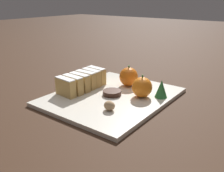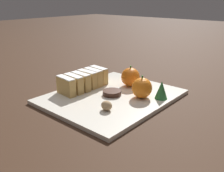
% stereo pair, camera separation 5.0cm
% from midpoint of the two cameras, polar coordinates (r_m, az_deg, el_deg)
% --- Properties ---
extents(ground_plane, '(6.00, 6.00, 0.00)m').
position_cam_midpoint_polar(ground_plane, '(0.80, -1.81, -2.87)').
color(ground_plane, '#382316').
extents(serving_platter, '(0.33, 0.40, 0.01)m').
position_cam_midpoint_polar(serving_platter, '(0.79, -1.81, -2.47)').
color(serving_platter, silver).
rests_on(serving_platter, ground_plane).
extents(stollen_slice_front, '(0.08, 0.03, 0.06)m').
position_cam_midpoint_polar(stollen_slice_front, '(0.79, -12.37, -0.26)').
color(stollen_slice_front, tan).
rests_on(stollen_slice_front, serving_platter).
extents(stollen_slice_second, '(0.08, 0.03, 0.06)m').
position_cam_midpoint_polar(stollen_slice_second, '(0.81, -10.68, 0.30)').
color(stollen_slice_second, tan).
rests_on(stollen_slice_second, serving_platter).
extents(stollen_slice_third, '(0.08, 0.03, 0.06)m').
position_cam_midpoint_polar(stollen_slice_third, '(0.83, -9.11, 0.85)').
color(stollen_slice_third, tan).
rests_on(stollen_slice_third, serving_platter).
extents(stollen_slice_fourth, '(0.08, 0.02, 0.06)m').
position_cam_midpoint_polar(stollen_slice_fourth, '(0.85, -7.78, 1.42)').
color(stollen_slice_fourth, tan).
rests_on(stollen_slice_fourth, serving_platter).
extents(stollen_slice_fifth, '(0.08, 0.03, 0.06)m').
position_cam_midpoint_polar(stollen_slice_fifth, '(0.87, -6.41, 1.93)').
color(stollen_slice_fifth, tan).
rests_on(stollen_slice_fifth, serving_platter).
extents(stollen_slice_sixth, '(0.08, 0.03, 0.06)m').
position_cam_midpoint_polar(stollen_slice_sixth, '(0.90, -5.20, 2.43)').
color(stollen_slice_sixth, tan).
rests_on(stollen_slice_sixth, serving_platter).
extents(orange_near, '(0.07, 0.07, 0.07)m').
position_cam_midpoint_polar(orange_near, '(0.87, 2.17, 2.13)').
color(orange_near, orange).
rests_on(orange_near, serving_platter).
extents(orange_far, '(0.06, 0.06, 0.07)m').
position_cam_midpoint_polar(orange_far, '(0.77, 5.04, -0.30)').
color(orange_far, orange).
rests_on(orange_far, serving_platter).
extents(walnut, '(0.03, 0.03, 0.03)m').
position_cam_midpoint_polar(walnut, '(0.68, -2.71, -4.55)').
color(walnut, tan).
rests_on(walnut, serving_platter).
extents(chocolate_cookie, '(0.06, 0.06, 0.01)m').
position_cam_midpoint_polar(chocolate_cookie, '(0.79, -2.10, -1.63)').
color(chocolate_cookie, '#381E14').
rests_on(chocolate_cookie, serving_platter).
extents(evergreen_sprig, '(0.04, 0.04, 0.06)m').
position_cam_midpoint_polar(evergreen_sprig, '(0.77, 9.40, -0.65)').
color(evergreen_sprig, '#2D7538').
rests_on(evergreen_sprig, serving_platter).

